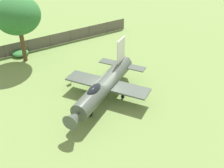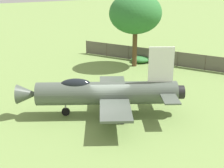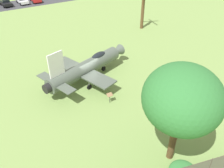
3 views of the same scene
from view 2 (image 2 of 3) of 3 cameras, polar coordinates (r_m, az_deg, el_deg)
name	(u,v)px [view 2 (image 2 of 3)]	position (r m, az deg, el deg)	size (l,w,h in m)	color
ground_plane	(107,115)	(23.39, -0.92, -5.62)	(200.00, 200.00, 0.00)	#75934C
display_jet	(102,93)	(22.69, -1.86, -1.57)	(8.68, 11.58, 5.13)	#4C564C
shade_tree	(136,13)	(34.61, 4.33, 12.72)	(5.36, 5.88, 8.14)	brown
perimeter_fence	(178,59)	(36.00, 11.90, 4.56)	(21.48, 12.70, 1.71)	#4C4238
shrub_near_fence	(141,59)	(37.30, 5.24, 4.53)	(2.15, 2.25, 0.70)	#387F3D
info_plaque	(121,82)	(27.63, 1.62, 0.31)	(0.71, 0.70, 1.14)	#333333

